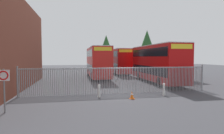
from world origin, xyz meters
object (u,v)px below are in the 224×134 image
(double_decker_bus_behind_fence_right, at_px, (163,61))
(bollard_near_left, at_px, (99,91))
(bollard_center_front, at_px, (164,89))
(speed_limit_sign_post, at_px, (4,80))
(double_decker_bus_near_gate, at_px, (156,62))
(double_decker_bus_behind_fence_left, at_px, (98,61))
(double_decker_bus_far_back, at_px, (118,60))
(traffic_cone_by_gate, at_px, (132,95))

(double_decker_bus_behind_fence_right, bearing_deg, bollard_near_left, -131.03)
(bollard_near_left, xyz_separation_m, bollard_center_front, (5.12, -0.29, 0.00))
(bollard_center_front, height_order, speed_limit_sign_post, speed_limit_sign_post)
(double_decker_bus_near_gate, distance_m, double_decker_bus_behind_fence_left, 8.98)
(double_decker_bus_behind_fence_left, bearing_deg, double_decker_bus_behind_fence_right, 1.53)
(double_decker_bus_near_gate, height_order, bollard_near_left, double_decker_bus_near_gate)
(double_decker_bus_far_back, xyz_separation_m, speed_limit_sign_post, (-11.49, -22.68, -0.65))
(bollard_near_left, bearing_deg, double_decker_bus_behind_fence_right, 48.97)
(bollard_near_left, relative_size, traffic_cone_by_gate, 1.61)
(traffic_cone_by_gate, bearing_deg, double_decker_bus_behind_fence_left, 93.07)
(bollard_center_front, height_order, traffic_cone_by_gate, bollard_center_front)
(bollard_near_left, relative_size, bollard_center_front, 1.00)
(bollard_center_front, xyz_separation_m, speed_limit_sign_post, (-10.65, -2.73, 1.30))
(speed_limit_sign_post, bearing_deg, traffic_cone_by_gate, 14.43)
(double_decker_bus_near_gate, height_order, double_decker_bus_far_back, same)
(double_decker_bus_near_gate, distance_m, bollard_center_front, 7.97)
(double_decker_bus_behind_fence_left, relative_size, speed_limit_sign_post, 4.50)
(speed_limit_sign_post, bearing_deg, double_decker_bus_near_gate, 36.97)
(double_decker_bus_far_back, bearing_deg, traffic_cone_by_gate, -100.12)
(traffic_cone_by_gate, bearing_deg, double_decker_bus_behind_fence_right, 56.74)
(double_decker_bus_behind_fence_left, bearing_deg, traffic_cone_by_gate, -86.93)
(double_decker_bus_behind_fence_right, xyz_separation_m, bollard_near_left, (-11.92, -13.70, -1.95))
(double_decker_bus_behind_fence_left, bearing_deg, bollard_near_left, -96.38)
(bollard_center_front, bearing_deg, speed_limit_sign_post, -165.64)
(double_decker_bus_behind_fence_left, xyz_separation_m, double_decker_bus_far_back, (4.47, 6.25, 0.00))
(double_decker_bus_far_back, distance_m, bollard_center_front, 20.07)
(double_decker_bus_behind_fence_right, distance_m, traffic_cone_by_gate, 17.71)
(double_decker_bus_far_back, height_order, speed_limit_sign_post, double_decker_bus_far_back)
(double_decker_bus_near_gate, xyz_separation_m, bollard_center_front, (-2.63, -7.27, -1.95))
(bollard_center_front, relative_size, speed_limit_sign_post, 0.40)
(traffic_cone_by_gate, relative_size, speed_limit_sign_post, 0.25)
(double_decker_bus_behind_fence_left, bearing_deg, double_decker_bus_far_back, 54.46)
(double_decker_bus_near_gate, distance_m, bollard_near_left, 10.62)
(double_decker_bus_behind_fence_left, relative_size, traffic_cone_by_gate, 18.32)
(bollard_near_left, bearing_deg, double_decker_bus_far_back, 73.12)
(double_decker_bus_behind_fence_right, relative_size, bollard_center_front, 11.38)
(double_decker_bus_behind_fence_right, height_order, bollard_center_front, double_decker_bus_behind_fence_right)
(double_decker_bus_far_back, xyz_separation_m, traffic_cone_by_gate, (-3.69, -20.68, -2.13))
(double_decker_bus_behind_fence_left, distance_m, bollard_center_front, 14.31)
(double_decker_bus_behind_fence_left, relative_size, double_decker_bus_far_back, 1.00)
(traffic_cone_by_gate, distance_m, speed_limit_sign_post, 8.19)
(double_decker_bus_behind_fence_left, relative_size, bollard_near_left, 11.38)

